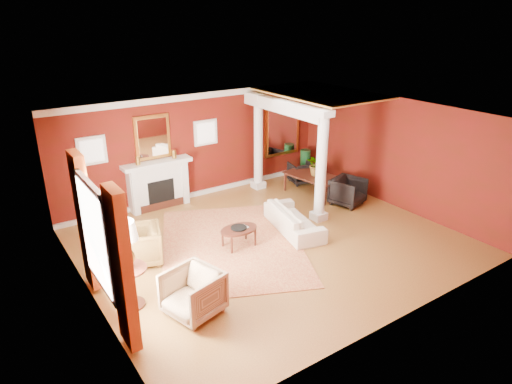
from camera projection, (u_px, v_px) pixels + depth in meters
ground at (271, 242)px, 10.46m from camera, size 8.00×8.00×0.00m
room_shell at (272, 158)px, 9.71m from camera, size 8.04×7.04×2.92m
fireplace at (158, 184)px, 12.09m from camera, size 1.85×0.42×1.29m
overmantel_mirror at (152, 137)px, 11.73m from camera, size 0.95×0.07×1.15m
flank_window_left at (92, 151)px, 10.97m from camera, size 0.70×0.07×0.70m
flank_window_right at (206, 132)px, 12.58m from camera, size 0.70×0.07×0.70m
left_window at (101, 242)px, 7.44m from camera, size 0.21×2.55×2.60m
column_front at (321, 166)px, 11.05m from camera, size 0.36×0.36×2.80m
column_back at (258, 141)px, 13.12m from camera, size 0.36×0.36×2.80m
header_beam at (282, 106)px, 11.83m from camera, size 0.30×3.20×0.32m
amber_ceiling at (320, 93)px, 12.22m from camera, size 2.30×3.40×0.04m
dining_mirror at (282, 128)px, 14.05m from camera, size 1.30×0.07×1.70m
chandelier at (319, 116)px, 12.52m from camera, size 0.60×0.62×0.75m
crown_trim at (196, 96)px, 12.07m from camera, size 8.00×0.08×0.16m
base_trim at (201, 193)px, 13.10m from camera, size 8.00×0.08×0.12m
rug at (232, 244)px, 10.32m from camera, size 4.48×4.99×0.02m
sofa at (294, 216)px, 10.88m from camera, size 1.00×2.04×0.77m
armchair_leopard at (139, 243)px, 9.46m from camera, size 1.04×1.07×0.88m
armchair_stripe at (193, 291)px, 7.84m from camera, size 1.02×1.06×0.90m
coffee_table at (239, 230)px, 10.11m from camera, size 0.88×0.88×0.45m
coffee_book at (241, 224)px, 10.08m from camera, size 0.16×0.02×0.21m
side_table at (125, 249)px, 7.79m from camera, size 0.67×0.67×1.67m
dining_table at (314, 179)px, 13.01m from camera, size 0.83×1.72×0.92m
dining_chair_near at (348, 190)px, 12.33m from camera, size 0.98×0.94×0.82m
dining_chair_far at (301, 172)px, 13.92m from camera, size 0.82×0.79×0.70m
green_urn at (305, 166)px, 14.46m from camera, size 0.37×0.37×0.88m
potted_plant at (317, 155)px, 12.76m from camera, size 0.67×0.72×0.51m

